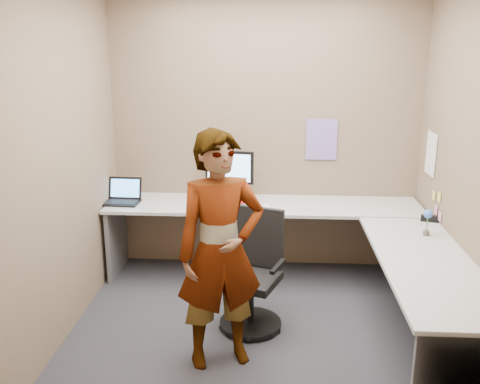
# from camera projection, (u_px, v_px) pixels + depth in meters

# --- Properties ---
(ground) EXTENTS (3.00, 3.00, 0.00)m
(ground) POSITION_uv_depth(u_px,v_px,m) (260.00, 325.00, 4.33)
(ground) COLOR #27272C
(ground) RESTS_ON ground
(wall_back) EXTENTS (3.00, 0.00, 3.00)m
(wall_back) POSITION_uv_depth(u_px,v_px,m) (265.00, 133.00, 5.21)
(wall_back) COLOR brown
(wall_back) RESTS_ON ground
(wall_right) EXTENTS (0.00, 2.70, 2.70)m
(wall_right) POSITION_uv_depth(u_px,v_px,m) (469.00, 166.00, 3.87)
(wall_right) COLOR brown
(wall_right) RESTS_ON ground
(wall_left) EXTENTS (0.00, 2.70, 2.70)m
(wall_left) POSITION_uv_depth(u_px,v_px,m) (64.00, 160.00, 4.05)
(wall_left) COLOR brown
(wall_left) RESTS_ON ground
(desk) EXTENTS (2.98, 2.58, 0.73)m
(desk) POSITION_uv_depth(u_px,v_px,m) (314.00, 241.00, 4.51)
(desk) COLOR #ADADAD
(desk) RESTS_ON ground
(paper_ream) EXTENTS (0.32, 0.26, 0.06)m
(paper_ream) POSITION_uv_depth(u_px,v_px,m) (229.00, 200.00, 5.10)
(paper_ream) COLOR red
(paper_ream) RESTS_ON desk
(monitor) EXTENTS (0.46, 0.17, 0.44)m
(monitor) POSITION_uv_depth(u_px,v_px,m) (229.00, 170.00, 5.04)
(monitor) COLOR black
(monitor) RESTS_ON paper_ream
(laptop) EXTENTS (0.33, 0.28, 0.23)m
(laptop) POSITION_uv_depth(u_px,v_px,m) (123.00, 196.00, 5.11)
(laptop) COLOR black
(laptop) RESTS_ON desk
(trackball_mouse) EXTENTS (0.12, 0.08, 0.07)m
(trackball_mouse) POSITION_uv_depth(u_px,v_px,m) (229.00, 207.00, 4.89)
(trackball_mouse) COLOR #B7B7BC
(trackball_mouse) RESTS_ON desk
(origami) EXTENTS (0.10, 0.10, 0.06)m
(origami) POSITION_uv_depth(u_px,v_px,m) (266.00, 206.00, 4.91)
(origami) COLOR white
(origami) RESTS_ON desk
(stapler) EXTENTS (0.16, 0.08, 0.05)m
(stapler) POSITION_uv_depth(u_px,v_px,m) (430.00, 219.00, 4.56)
(stapler) COLOR black
(stapler) RESTS_ON desk
(flower) EXTENTS (0.07, 0.07, 0.22)m
(flower) POSITION_uv_depth(u_px,v_px,m) (428.00, 218.00, 4.21)
(flower) COLOR brown
(flower) RESTS_ON desk
(calendar_purple) EXTENTS (0.30, 0.01, 0.40)m
(calendar_purple) POSITION_uv_depth(u_px,v_px,m) (321.00, 139.00, 5.18)
(calendar_purple) COLOR #846BB7
(calendar_purple) RESTS_ON wall_back
(calendar_white) EXTENTS (0.01, 0.28, 0.38)m
(calendar_white) POSITION_uv_depth(u_px,v_px,m) (431.00, 154.00, 4.76)
(calendar_white) COLOR white
(calendar_white) RESTS_ON wall_right
(sticky_note_a) EXTENTS (0.01, 0.07, 0.07)m
(sticky_note_a) POSITION_uv_depth(u_px,v_px,m) (439.00, 197.00, 4.51)
(sticky_note_a) COLOR #F2E059
(sticky_note_a) RESTS_ON wall_right
(sticky_note_b) EXTENTS (0.01, 0.07, 0.07)m
(sticky_note_b) POSITION_uv_depth(u_px,v_px,m) (436.00, 210.00, 4.59)
(sticky_note_b) COLOR pink
(sticky_note_b) RESTS_ON wall_right
(sticky_note_c) EXTENTS (0.01, 0.07, 0.07)m
(sticky_note_c) POSITION_uv_depth(u_px,v_px,m) (440.00, 217.00, 4.48)
(sticky_note_c) COLOR pink
(sticky_note_c) RESTS_ON wall_right
(sticky_note_d) EXTENTS (0.01, 0.07, 0.07)m
(sticky_note_d) POSITION_uv_depth(u_px,v_px,m) (434.00, 196.00, 4.66)
(sticky_note_d) COLOR #F2E059
(sticky_note_d) RESTS_ON wall_right
(office_chair) EXTENTS (0.54, 0.53, 0.94)m
(office_chair) POSITION_uv_depth(u_px,v_px,m) (253.00, 281.00, 4.25)
(office_chair) COLOR black
(office_chair) RESTS_ON ground
(person) EXTENTS (0.71, 0.59, 1.67)m
(person) POSITION_uv_depth(u_px,v_px,m) (220.00, 251.00, 3.64)
(person) COLOR #999399
(person) RESTS_ON ground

